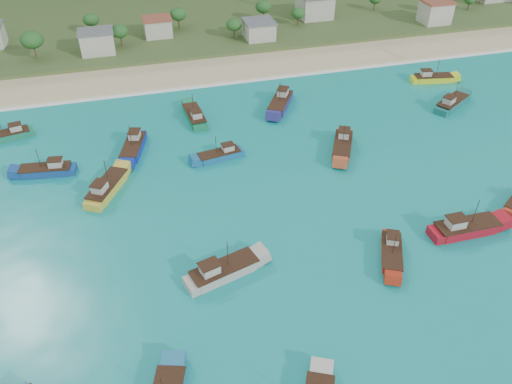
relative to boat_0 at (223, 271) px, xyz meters
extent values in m
plane|color=#0C8576|center=(11.82, -2.70, -0.88)|extent=(600.00, 600.00, 0.00)
cube|color=beige|center=(11.82, 76.30, -0.88)|extent=(400.00, 18.00, 1.20)
cube|color=#385123|center=(11.82, 137.30, -0.88)|extent=(400.00, 110.00, 2.40)
cube|color=white|center=(11.82, 66.80, -0.88)|extent=(400.00, 2.50, 0.08)
cube|color=beige|center=(-16.15, 92.82, 3.72)|extent=(9.17, 7.12, 6.00)
cube|color=beige|center=(1.97, 101.86, 3.32)|extent=(8.06, 6.72, 5.21)
cube|color=beige|center=(31.36, 91.94, 3.17)|extent=(8.45, 8.52, 4.90)
cube|color=beige|center=(54.62, 105.97, 4.18)|extent=(10.28, 9.91, 6.92)
cube|color=beige|center=(90.46, 90.42, 3.98)|extent=(8.57, 7.62, 6.52)
cylinder|color=red|center=(53.85, 105.30, 4.52)|extent=(1.20, 1.20, 7.61)
cube|color=#B1AB9F|center=(0.24, 0.07, -0.20)|extent=(12.37, 6.64, 2.16)
cube|color=beige|center=(-2.09, -0.60, 1.75)|extent=(3.19, 2.83, 1.75)
cylinder|color=#382114|center=(0.89, 0.25, 3.30)|extent=(0.12, 0.12, 4.85)
cube|color=#165D92|center=(6.17, 32.06, -0.39)|extent=(10.08, 4.41, 1.77)
cube|color=beige|center=(8.14, 32.39, 1.21)|extent=(2.47, 2.12, 1.44)
cylinder|color=#382114|center=(5.62, 31.97, 2.49)|extent=(0.12, 0.12, 3.99)
cube|color=#196460|center=(65.06, 39.47, -0.23)|extent=(11.70, 8.91, 2.11)
cube|color=beige|center=(63.03, 38.25, 1.68)|extent=(3.35, 3.18, 1.71)
cylinder|color=#382114|center=(65.63, 39.81, 3.20)|extent=(0.12, 0.12, 4.74)
cube|color=#13754A|center=(4.10, 49.68, -0.25)|extent=(4.12, 11.51, 2.05)
cube|color=beige|center=(4.26, 47.38, 1.61)|extent=(2.24, 2.71, 1.67)
cylinder|color=#382114|center=(4.05, 50.32, 3.09)|extent=(0.12, 0.12, 4.62)
cube|color=#AE2814|center=(26.73, -3.22, -0.38)|extent=(7.00, 10.25, 1.81)
cube|color=beige|center=(27.62, -1.38, 1.27)|extent=(2.63, 2.83, 1.47)
cylinder|color=#382114|center=(26.48, -3.73, 2.57)|extent=(0.12, 0.12, 4.08)
cube|color=#AB1220|center=(41.68, -1.16, -0.16)|extent=(12.33, 3.72, 2.24)
cube|color=beige|center=(39.17, -1.15, 1.86)|extent=(2.81, 2.27, 1.82)
cylinder|color=#382114|center=(42.38, -1.17, 3.47)|extent=(0.12, 0.12, 5.03)
cube|color=navy|center=(-27.77, 35.64, -0.30)|extent=(11.10, 4.61, 1.96)
cube|color=beige|center=(-25.58, 35.34, 1.47)|extent=(2.69, 2.29, 1.59)
cylinder|color=#382114|center=(-28.37, 35.72, 2.88)|extent=(0.12, 0.12, 4.40)
cube|color=yellow|center=(68.32, 53.32, -0.29)|extent=(11.25, 5.10, 1.97)
cube|color=beige|center=(66.14, 53.72, 1.49)|extent=(2.78, 2.40, 1.60)
cylinder|color=#382114|center=(68.93, 53.21, 2.91)|extent=(0.12, 0.12, 4.44)
cube|color=navy|center=(24.96, 50.08, -0.15)|extent=(9.54, 12.50, 2.25)
cube|color=beige|center=(26.27, 52.25, 1.89)|extent=(3.40, 3.59, 1.83)
cylinder|color=#382114|center=(24.59, 49.48, 3.51)|extent=(0.12, 0.12, 5.07)
cube|color=gold|center=(-16.25, 26.69, -0.22)|extent=(8.75, 11.92, 2.13)
cube|color=beige|center=(-17.42, 24.60, 1.72)|extent=(3.17, 3.37, 1.73)
cylinder|color=#382114|center=(-15.92, 27.27, 3.25)|extent=(0.12, 0.12, 4.79)
cube|color=#B74C2A|center=(31.76, 28.31, -0.21)|extent=(8.55, 12.10, 2.15)
cube|color=beige|center=(32.88, 30.46, 1.74)|extent=(3.16, 3.38, 1.75)
cylinder|color=#382114|center=(31.45, 27.72, 3.29)|extent=(0.12, 0.12, 4.84)
cube|color=#177553|center=(-36.64, 51.80, -0.34)|extent=(10.77, 5.20, 1.88)
cube|color=beige|center=(-34.57, 52.26, 1.37)|extent=(2.70, 2.36, 1.53)
cylinder|color=#382114|center=(-37.22, 51.68, 2.72)|extent=(0.12, 0.12, 4.24)
cube|color=#122AA5|center=(-10.55, 39.47, -0.23)|extent=(6.52, 12.03, 2.10)
cube|color=beige|center=(-9.89, 41.73, 1.67)|extent=(2.77, 3.11, 1.70)
cylinder|color=#382114|center=(-10.74, 38.84, 3.18)|extent=(0.12, 0.12, 4.72)
camera|label=1|loc=(-9.19, -52.56, 55.79)|focal=35.00mm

